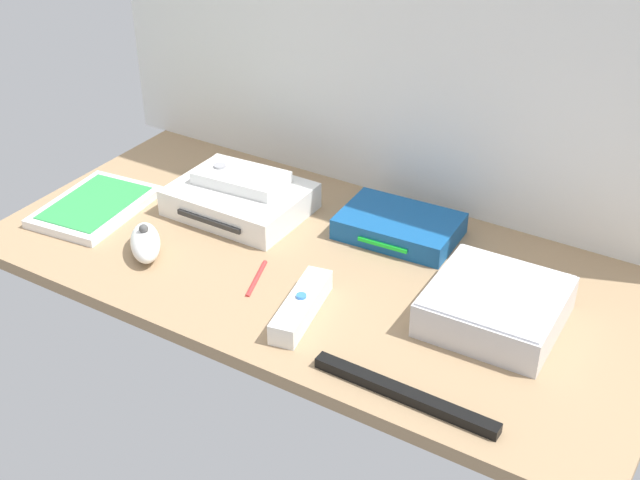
{
  "coord_description": "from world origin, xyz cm",
  "views": [
    {
      "loc": [
        54.95,
        -89.52,
        69.64
      ],
      "look_at": [
        0.0,
        0.0,
        4.0
      ],
      "focal_mm": 47.93,
      "sensor_mm": 36.0,
      "label": 1
    }
  ],
  "objects_px": {
    "game_case": "(95,206)",
    "remote_nunchuk": "(145,242)",
    "network_router": "(399,226)",
    "stylus_pen": "(256,277)",
    "game_console": "(240,199)",
    "remote_classic_pad": "(241,178)",
    "sensor_bar": "(404,394)",
    "remote_wand": "(301,306)",
    "mini_computer": "(496,304)"
  },
  "relations": [
    {
      "from": "remote_classic_pad",
      "to": "stylus_pen",
      "type": "xyz_separation_m",
      "value": [
        0.14,
        -0.16,
        -0.05
      ]
    },
    {
      "from": "remote_wand",
      "to": "remote_nunchuk",
      "type": "height_order",
      "value": "remote_nunchuk"
    },
    {
      "from": "mini_computer",
      "to": "game_case",
      "type": "height_order",
      "value": "mini_computer"
    },
    {
      "from": "game_case",
      "to": "remote_wand",
      "type": "distance_m",
      "value": 0.44
    },
    {
      "from": "game_console",
      "to": "remote_wand",
      "type": "bearing_deg",
      "value": -37.9
    },
    {
      "from": "game_case",
      "to": "remote_nunchuk",
      "type": "relative_size",
      "value": 1.98
    },
    {
      "from": "network_router",
      "to": "mini_computer",
      "type": "bearing_deg",
      "value": -34.37
    },
    {
      "from": "game_console",
      "to": "game_case",
      "type": "distance_m",
      "value": 0.24
    },
    {
      "from": "game_case",
      "to": "sensor_bar",
      "type": "relative_size",
      "value": 0.85
    },
    {
      "from": "game_case",
      "to": "stylus_pen",
      "type": "relative_size",
      "value": 2.26
    },
    {
      "from": "game_console",
      "to": "mini_computer",
      "type": "xyz_separation_m",
      "value": [
        0.46,
        -0.06,
        0.0
      ]
    },
    {
      "from": "mini_computer",
      "to": "remote_wand",
      "type": "relative_size",
      "value": 1.15
    },
    {
      "from": "game_console",
      "to": "game_case",
      "type": "height_order",
      "value": "game_console"
    },
    {
      "from": "mini_computer",
      "to": "remote_nunchuk",
      "type": "distance_m",
      "value": 0.52
    },
    {
      "from": "mini_computer",
      "to": "stylus_pen",
      "type": "bearing_deg",
      "value": -165.09
    },
    {
      "from": "mini_computer",
      "to": "game_console",
      "type": "bearing_deg",
      "value": 172.72
    },
    {
      "from": "stylus_pen",
      "to": "remote_classic_pad",
      "type": "bearing_deg",
      "value": 131.26
    },
    {
      "from": "sensor_bar",
      "to": "stylus_pen",
      "type": "xyz_separation_m",
      "value": [
        -0.29,
        0.11,
        -0.0
      ]
    },
    {
      "from": "network_router",
      "to": "remote_classic_pad",
      "type": "bearing_deg",
      "value": -171.45
    },
    {
      "from": "game_console",
      "to": "remote_nunchuk",
      "type": "bearing_deg",
      "value": -103.87
    },
    {
      "from": "remote_nunchuk",
      "to": "game_console",
      "type": "bearing_deg",
      "value": 32.24
    },
    {
      "from": "game_case",
      "to": "sensor_bar",
      "type": "distance_m",
      "value": 0.65
    },
    {
      "from": "game_case",
      "to": "remote_wand",
      "type": "bearing_deg",
      "value": -14.25
    },
    {
      "from": "network_router",
      "to": "stylus_pen",
      "type": "relative_size",
      "value": 2.07
    },
    {
      "from": "game_console",
      "to": "network_router",
      "type": "relative_size",
      "value": 1.13
    },
    {
      "from": "game_case",
      "to": "remote_classic_pad",
      "type": "bearing_deg",
      "value": 28.22
    },
    {
      "from": "remote_classic_pad",
      "to": "sensor_bar",
      "type": "height_order",
      "value": "remote_classic_pad"
    },
    {
      "from": "remote_nunchuk",
      "to": "stylus_pen",
      "type": "xyz_separation_m",
      "value": [
        0.18,
        0.03,
        -0.02
      ]
    },
    {
      "from": "remote_wand",
      "to": "mini_computer",
      "type": "bearing_deg",
      "value": 17.91
    },
    {
      "from": "game_console",
      "to": "remote_nunchuk",
      "type": "relative_size",
      "value": 2.05
    },
    {
      "from": "remote_wand",
      "to": "remote_classic_pad",
      "type": "bearing_deg",
      "value": 129.47
    },
    {
      "from": "remote_nunchuk",
      "to": "remote_classic_pad",
      "type": "distance_m",
      "value": 0.2
    },
    {
      "from": "game_case",
      "to": "remote_nunchuk",
      "type": "height_order",
      "value": "remote_nunchuk"
    },
    {
      "from": "game_case",
      "to": "stylus_pen",
      "type": "xyz_separation_m",
      "value": [
        0.34,
        -0.02,
        -0.0
      ]
    },
    {
      "from": "game_case",
      "to": "stylus_pen",
      "type": "height_order",
      "value": "game_case"
    },
    {
      "from": "game_console",
      "to": "remote_nunchuk",
      "type": "xyz_separation_m",
      "value": [
        -0.04,
        -0.18,
        -0.0
      ]
    },
    {
      "from": "mini_computer",
      "to": "stylus_pen",
      "type": "distance_m",
      "value": 0.34
    },
    {
      "from": "network_router",
      "to": "stylus_pen",
      "type": "distance_m",
      "value": 0.24
    },
    {
      "from": "sensor_bar",
      "to": "mini_computer",
      "type": "bearing_deg",
      "value": 80.88
    },
    {
      "from": "game_case",
      "to": "remote_wand",
      "type": "height_order",
      "value": "remote_wand"
    },
    {
      "from": "remote_classic_pad",
      "to": "stylus_pen",
      "type": "bearing_deg",
      "value": -53.15
    },
    {
      "from": "game_console",
      "to": "sensor_bar",
      "type": "bearing_deg",
      "value": -31.04
    },
    {
      "from": "network_router",
      "to": "remote_nunchuk",
      "type": "distance_m",
      "value": 0.39
    },
    {
      "from": "mini_computer",
      "to": "stylus_pen",
      "type": "height_order",
      "value": "mini_computer"
    },
    {
      "from": "remote_nunchuk",
      "to": "remote_wand",
      "type": "bearing_deg",
      "value": -45.1
    },
    {
      "from": "sensor_bar",
      "to": "stylus_pen",
      "type": "bearing_deg",
      "value": 159.57
    },
    {
      "from": "network_router",
      "to": "remote_nunchuk",
      "type": "relative_size",
      "value": 1.81
    },
    {
      "from": "game_case",
      "to": "network_router",
      "type": "bearing_deg",
      "value": 16.33
    },
    {
      "from": "game_console",
      "to": "stylus_pen",
      "type": "distance_m",
      "value": 0.2
    },
    {
      "from": "remote_classic_pad",
      "to": "sensor_bar",
      "type": "relative_size",
      "value": 0.62
    }
  ]
}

